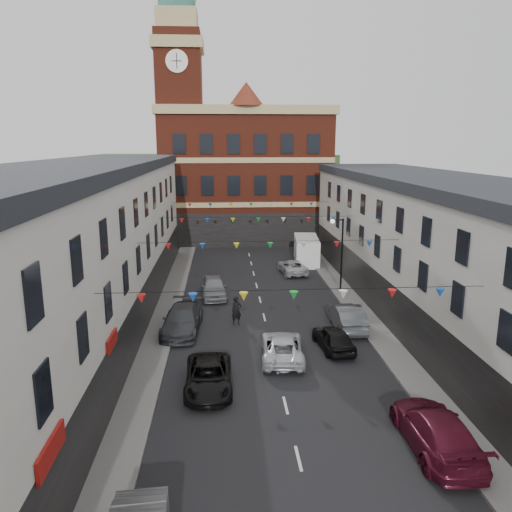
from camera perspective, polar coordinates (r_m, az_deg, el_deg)
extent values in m
plane|color=black|center=(27.72, 2.35, -12.62)|extent=(160.00, 160.00, 0.00)
cube|color=#605E5B|center=(29.66, -11.71, -10.97)|extent=(1.80, 64.00, 0.15)
cube|color=#605E5B|center=(30.92, 14.97, -10.14)|extent=(1.80, 64.00, 0.15)
cube|color=beige|center=(28.27, -22.33, -2.30)|extent=(8.00, 56.00, 10.00)
cube|color=black|center=(27.46, -23.28, 8.55)|extent=(8.40, 56.00, 0.70)
cube|color=black|center=(28.30, -13.85, -8.93)|extent=(0.12, 56.00, 3.20)
cube|color=silver|center=(30.61, 24.78, -2.39)|extent=(8.00, 56.00, 9.00)
cube|color=black|center=(29.81, 25.65, 6.65)|extent=(8.40, 56.00, 0.70)
cube|color=black|center=(29.77, 17.31, -8.04)|extent=(0.12, 56.00, 3.20)
cube|color=maroon|center=(63.10, -1.30, 8.80)|extent=(20.00, 12.00, 15.00)
cube|color=tan|center=(63.05, -1.34, 16.07)|extent=(20.60, 12.60, 1.00)
cone|color=maroon|center=(58.19, -1.12, 18.03)|extent=(4.00, 4.00, 2.60)
cube|color=maroon|center=(60.07, -8.54, 12.76)|extent=(5.00, 5.00, 24.00)
cube|color=tan|center=(61.00, -8.89, 22.67)|extent=(5.60, 5.60, 1.20)
cube|color=tan|center=(61.40, -8.96, 24.59)|extent=(4.40, 4.40, 3.00)
sphere|color=#2B6C60|center=(61.99, -9.06, 26.95)|extent=(4.20, 4.20, 4.20)
cylinder|color=white|center=(58.17, -9.05, 21.16)|extent=(2.40, 0.12, 2.40)
cube|color=#264520|center=(87.17, -4.65, 8.22)|extent=(40.00, 14.00, 10.00)
cylinder|color=black|center=(41.02, 9.77, 0.09)|extent=(0.14, 0.14, 6.00)
cylinder|color=black|center=(40.40, 9.38, 4.09)|extent=(0.90, 0.10, 0.10)
sphere|color=beige|center=(40.31, 8.75, 3.95)|extent=(0.36, 0.36, 0.36)
imported|color=black|center=(25.32, -5.45, -13.55)|extent=(2.33, 4.94, 1.37)
imported|color=#36383C|center=(32.59, -8.46, -7.22)|extent=(2.62, 5.74, 1.63)
imported|color=gray|center=(39.50, -4.87, -3.53)|extent=(2.32, 4.98, 1.65)
imported|color=#561124|center=(22.02, 19.88, -18.23)|extent=(2.36, 5.68, 1.64)
imported|color=black|center=(30.01, 8.84, -9.26)|extent=(2.14, 4.28, 1.40)
imported|color=#4F5357|center=(33.41, 10.31, -6.79)|extent=(1.73, 4.93, 1.62)
imported|color=silver|center=(46.53, 4.17, -1.23)|extent=(2.60, 4.86, 1.30)
imported|color=silver|center=(28.54, 3.02, -10.34)|extent=(2.67, 5.13, 1.38)
cube|color=white|center=(50.70, 5.78, 0.66)|extent=(2.82, 6.06, 2.59)
imported|color=black|center=(33.45, -2.25, -6.27)|extent=(0.83, 0.69, 1.94)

